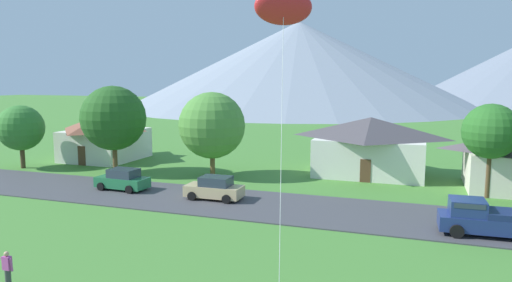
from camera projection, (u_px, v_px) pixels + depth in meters
The scene contains 13 objects.
road_strip at pixel (276, 206), 32.29m from camera, with size 160.00×7.67×0.08m, color #424247.
mountain_central_ridge at pixel (299, 65), 142.00m from camera, with size 106.00×106.00×25.95m, color gray.
house_leftmost at pixel (370, 145), 43.07m from camera, with size 10.38×7.92×5.32m.
house_right_center at pixel (105, 136), 51.08m from camera, with size 7.62×8.32×5.08m.
tree_near_left at pixel (21, 128), 45.89m from camera, with size 4.47×4.47×6.26m.
tree_left_of_center at pixel (491, 132), 34.25m from camera, with size 4.07×4.07×7.03m.
tree_center at pixel (212, 125), 41.74m from camera, with size 5.97×5.97×7.67m.
tree_far_right at pixel (113, 118), 43.13m from camera, with size 5.99×5.99×8.20m.
parked_car_green_west_end at pixel (123, 180), 36.97m from camera, with size 4.28×2.24×1.68m.
parked_car_tan_mid_west at pixel (215, 188), 34.06m from camera, with size 4.21×2.10×1.68m.
pickup_truck_navy_west_side at pixel (485, 218), 26.18m from camera, with size 5.28×2.49×1.99m.
kite_flyer_with_kite at pixel (283, 15), 18.91m from camera, with size 3.17×6.98×12.55m.
watcher_person at pixel (8, 270), 19.54m from camera, with size 0.56×0.24×1.68m.
Camera 1 is at (9.02, -1.52, 8.83)m, focal length 32.72 mm.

